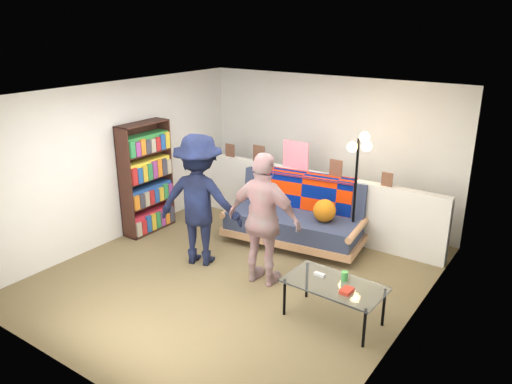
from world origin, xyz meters
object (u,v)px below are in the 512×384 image
coffee_table (335,286)px  person_left (200,200)px  futon_sofa (297,217)px  floor_lamp (358,169)px  person_right (264,220)px  bookshelf (146,181)px

coffee_table → person_left: size_ratio=0.62×
futon_sofa → floor_lamp: size_ratio=1.23×
person_left → person_right: 1.05m
coffee_table → bookshelf: bearing=170.1°
bookshelf → person_right: bearing=-8.2°
coffee_table → person_left: 2.26m
person_right → floor_lamp: bearing=-115.0°
coffee_table → floor_lamp: (-0.55, 1.76, 0.83)m
coffee_table → floor_lamp: 2.03m
bookshelf → floor_lamp: (3.06, 1.13, 0.44)m
person_left → coffee_table: bearing=154.1°
futon_sofa → bookshelf: 2.43m
person_left → person_right: (1.05, 0.01, -0.05)m
coffee_table → floor_lamp: bearing=107.5°
futon_sofa → coffee_table: (1.41, -1.57, 0.02)m
futon_sofa → person_left: bearing=-120.8°
coffee_table → person_right: (-1.14, 0.28, 0.43)m
futon_sofa → coffee_table: 2.11m
bookshelf → person_right: 2.50m
futon_sofa → floor_lamp: 1.21m
coffee_table → person_left: person_left is taller
futon_sofa → person_left: 1.60m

